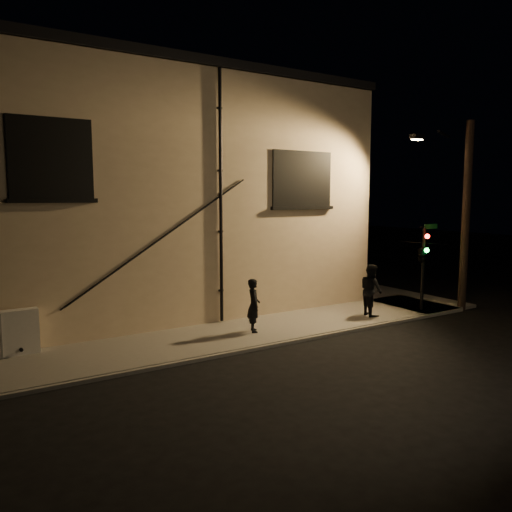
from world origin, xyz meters
TOP-DOWN VIEW (x-y plane):
  - ground at (0.00, 0.00)m, footprint 90.00×90.00m
  - sidewalk at (1.22, 4.39)m, footprint 21.00×16.00m
  - building at (-3.00, 8.99)m, footprint 16.20×12.23m
  - utility_cabinet at (-8.52, 2.70)m, footprint 1.87×0.31m
  - pedestrian_a at (-1.53, 1.30)m, footprint 0.60×0.72m
  - pedestrian_b at (3.16, 0.92)m, footprint 0.92×1.06m
  - traffic_signal at (5.26, 0.46)m, footprint 1.31×1.89m
  - streetlamp_pole at (7.14, 0.19)m, footprint 2.02×1.39m

SIDE VIEW (x-z plane):
  - ground at x=0.00m, z-range 0.00..0.00m
  - sidewalk at x=1.22m, z-range 0.00..0.12m
  - utility_cabinet at x=-8.52m, z-range 0.12..1.35m
  - pedestrian_a at x=-1.53m, z-range 0.12..1.80m
  - pedestrian_b at x=3.16m, z-range 0.12..1.98m
  - traffic_signal at x=5.26m, z-range 0.67..3.88m
  - streetlamp_pole at x=7.14m, z-range 0.22..7.40m
  - building at x=-3.00m, z-range 0.00..8.80m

